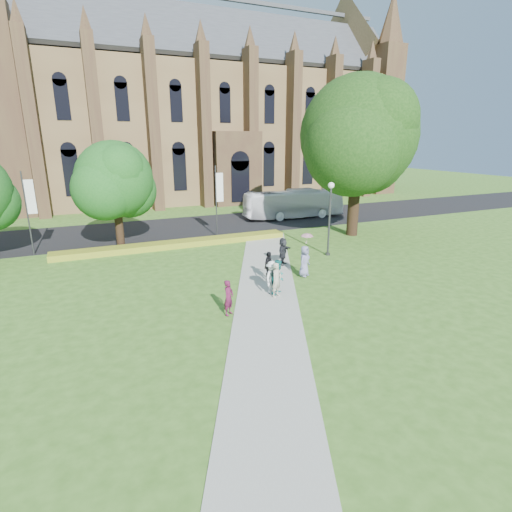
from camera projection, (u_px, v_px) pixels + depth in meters
name	position (u px, v px, depth m)	size (l,w,h in m)	color
ground	(275.00, 304.00, 20.34)	(160.00, 160.00, 0.00)	#38621D
road	(181.00, 228.00, 37.88)	(160.00, 10.00, 0.02)	black
footpath	(267.00, 297.00, 21.22)	(3.20, 30.00, 0.04)	#B2B2A8
flower_hedge	(177.00, 244.00, 31.07)	(18.00, 1.40, 0.45)	gold
cathedral	(213.00, 102.00, 55.40)	(52.60, 18.25, 28.00)	olive
streetlamp	(330.00, 210.00, 28.03)	(0.44, 0.44, 5.24)	#38383D
large_tree	(358.00, 136.00, 32.69)	(9.60, 9.60, 13.20)	#332114
street_tree_1	(115.00, 180.00, 29.24)	(5.60, 5.60, 8.05)	#332114
banner_pole_0	(217.00, 197.00, 33.54)	(0.70, 0.10, 6.00)	#38383D
banner_pole_1	(28.00, 209.00, 28.08)	(0.70, 0.10, 6.00)	#38383D
tour_coach	(294.00, 204.00, 42.13)	(2.51, 10.73, 2.99)	silver
pedestrian_0	(229.00, 298.00, 18.84)	(0.63, 0.41, 1.72)	#521232
pedestrian_1	(278.00, 277.00, 21.43)	(0.92, 0.72, 1.89)	#166E6A
pedestrian_2	(272.00, 277.00, 21.49)	(1.17, 0.67, 1.81)	white
pedestrian_3	(268.00, 266.00, 23.51)	(1.02, 0.42, 1.74)	black
pedestrian_4	(304.00, 261.00, 24.19)	(0.92, 0.60, 1.89)	slate
pedestrian_5	(283.00, 251.00, 26.40)	(1.70, 0.54, 1.83)	#222329
pedestrian_6	(277.00, 280.00, 20.98)	(0.68, 0.45, 1.88)	#A7A18B
parasol	(307.00, 240.00, 23.99)	(0.73, 0.73, 0.64)	pink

